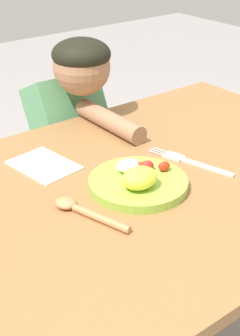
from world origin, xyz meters
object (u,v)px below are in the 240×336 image
plate (138,181)px  spoon (82,210)px  person (71,174)px  fork (189,161)px

plate → spoon: size_ratio=1.20×
person → spoon: bearing=60.4°
spoon → plate: bearing=-102.6°
spoon → person: (0.29, 0.51, -0.24)m
person → fork: bearing=94.0°
plate → fork: size_ratio=0.98×
plate → fork: bearing=5.5°
plate → spoon: 0.15m
fork → spoon: spoon is taller
plate → person: person is taller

